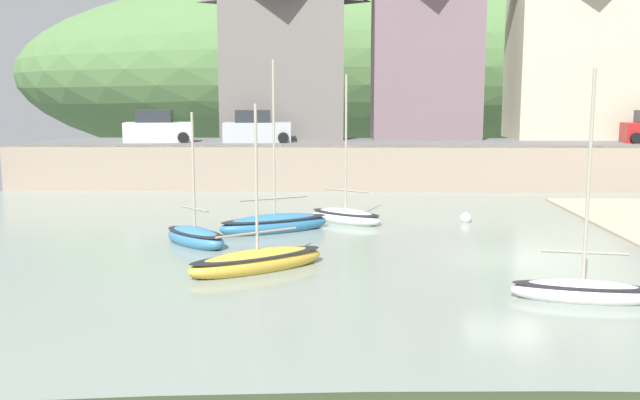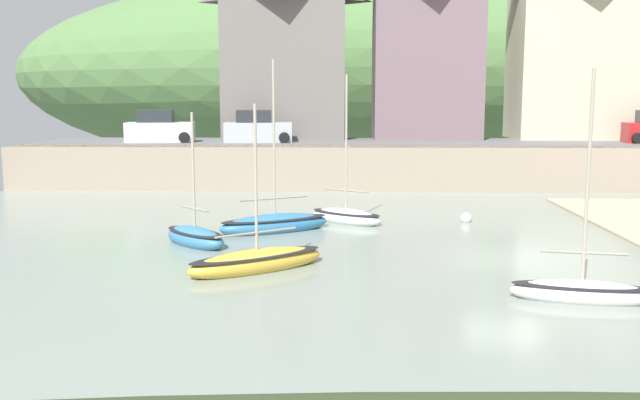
{
  "view_description": "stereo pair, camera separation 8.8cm",
  "coord_description": "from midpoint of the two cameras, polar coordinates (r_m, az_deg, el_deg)",
  "views": [
    {
      "loc": [
        -5.41,
        -22.34,
        5.2
      ],
      "look_at": [
        -6.09,
        3.31,
        1.4
      ],
      "focal_mm": 39.58,
      "sensor_mm": 36.0,
      "label": 1
    },
    {
      "loc": [
        -5.32,
        -22.34,
        5.2
      ],
      "look_at": [
        -6.09,
        3.31,
        1.4
      ],
      "focal_mm": 39.58,
      "sensor_mm": 36.0,
      "label": 2
    }
  ],
  "objects": [
    {
      "name": "quay_seawall",
      "position": [
        40.38,
        9.16,
        2.85
      ],
      "size": [
        48.0,
        9.4,
        2.4
      ],
      "color": "gray",
      "rests_on": "ground"
    },
    {
      "name": "mooring_buoy",
      "position": [
        29.99,
        11.62,
        -1.46
      ],
      "size": [
        0.49,
        0.49,
        0.49
      ],
      "color": "silver",
      "rests_on": "ground"
    },
    {
      "name": "waterfront_building_left",
      "position": [
        47.76,
        -2.98,
        11.64
      ],
      "size": [
        8.19,
        5.89,
        10.84
      ],
      "color": "slate",
      "rests_on": "ground"
    },
    {
      "name": "sailboat_nearest_shore",
      "position": [
        29.26,
        2.0,
        -1.28
      ],
      "size": [
        3.4,
        2.86,
        6.22
      ],
      "rotation": [
        0.0,
        0.0,
        -0.61
      ],
      "color": "white",
      "rests_on": "ground"
    },
    {
      "name": "waterfront_building_centre",
      "position": [
        47.96,
        8.43,
        11.79
      ],
      "size": [
        7.19,
        5.54,
        11.23
      ],
      "color": "slate",
      "rests_on": "ground"
    },
    {
      "name": "parked_car_near_slipway",
      "position": [
        44.5,
        -13.02,
        5.63
      ],
      "size": [
        4.27,
        2.18,
        1.95
      ],
      "rotation": [
        0.0,
        0.0,
        0.12
      ],
      "color": "silver",
      "rests_on": "ground"
    },
    {
      "name": "dinghy_open_wooden",
      "position": [
        21.37,
        -5.2,
        -4.94
      ],
      "size": [
        4.36,
        3.61,
        5.17
      ],
      "rotation": [
        0.0,
        0.0,
        0.62
      ],
      "color": "gold",
      "rests_on": "ground"
    },
    {
      "name": "waterfront_building_right",
      "position": [
        50.1,
        19.96,
        11.32
      ],
      "size": [
        8.52,
        5.39,
        11.38
      ],
      "color": "beige",
      "rests_on": "ground"
    },
    {
      "name": "hillside_backdrop",
      "position": [
        77.76,
        5.57,
        10.03
      ],
      "size": [
        80.0,
        44.0,
        21.28
      ],
      "color": "#527A43",
      "rests_on": "ground"
    },
    {
      "name": "parked_car_by_wall",
      "position": [
        43.38,
        -5.22,
        5.75
      ],
      "size": [
        4.21,
        1.98,
        1.95
      ],
      "rotation": [
        0.0,
        0.0,
        0.07
      ],
      "color": "#B0B7BB",
      "rests_on": "ground"
    },
    {
      "name": "sailboat_far_left",
      "position": [
        19.38,
        20.34,
        -6.86
      ],
      "size": [
        3.69,
        1.56,
        6.04
      ],
      "rotation": [
        0.0,
        0.0,
        -0.19
      ],
      "color": "white",
      "rests_on": "ground"
    },
    {
      "name": "motorboat_with_cabin",
      "position": [
        25.26,
        -10.17,
        -2.95
      ],
      "size": [
        3.01,
        3.05,
        4.83
      ],
      "rotation": [
        0.0,
        0.0,
        -0.8
      ],
      "color": "teal",
      "rests_on": "ground"
    },
    {
      "name": "sailboat_white_hull",
      "position": [
        27.37,
        -3.78,
        -1.92
      ],
      "size": [
        4.57,
        3.34,
        6.75
      ],
      "rotation": [
        0.0,
        0.0,
        0.51
      ],
      "color": "teal",
      "rests_on": "ground"
    }
  ]
}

